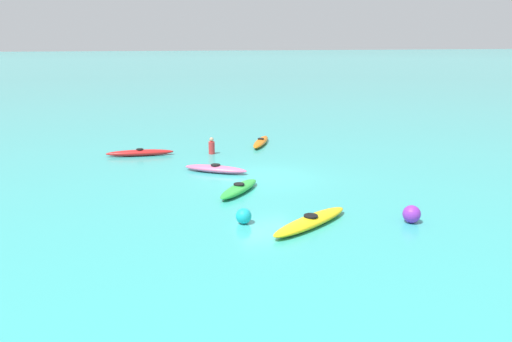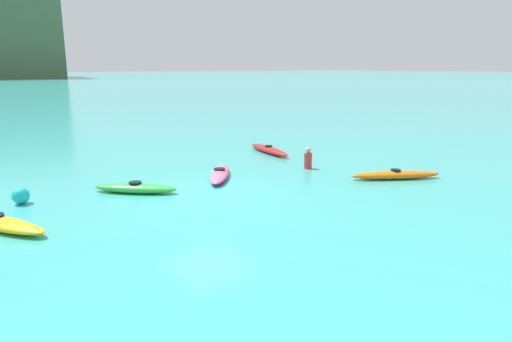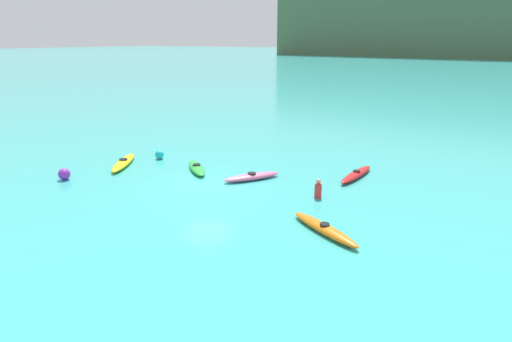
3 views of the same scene
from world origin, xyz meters
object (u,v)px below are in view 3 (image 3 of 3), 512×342
kayak_green (197,168)px  kayak_red (356,174)px  kayak_yellow (124,162)px  kayak_orange (324,229)px  buoy_cyan (159,155)px  person_near_shore (318,189)px  buoy_purple (64,174)px  kayak_pink (252,177)px

kayak_green → kayak_red: same height
kayak_yellow → kayak_orange: bearing=-10.5°
buoy_cyan → person_near_shore: 10.51m
buoy_cyan → kayak_yellow: bearing=-113.2°
buoy_cyan → person_near_shore: bearing=-6.5°
kayak_orange → buoy_cyan: buoy_cyan is taller
person_near_shore → buoy_cyan: bearing=173.5°
kayak_green → buoy_purple: buoy_purple is taller
buoy_cyan → buoy_purple: 5.46m
kayak_green → kayak_orange: (8.66, -3.63, -0.00)m
kayak_green → kayak_yellow: bearing=-163.5°
kayak_orange → buoy_cyan: size_ratio=6.37×
buoy_cyan → buoy_purple: bearing=-106.1°
kayak_yellow → kayak_pink: size_ratio=1.23×
kayak_red → buoy_purple: buoy_purple is taller
kayak_pink → kayak_orange: bearing=-35.6°
buoy_cyan → kayak_orange: bearing=-20.0°
kayak_orange → kayak_green: bearing=157.3°
buoy_purple → kayak_pink: bearing=29.9°
kayak_yellow → kayak_red: 12.73m
person_near_shore → kayak_yellow: bearing=-176.0°
kayak_red → kayak_pink: bearing=-145.9°
kayak_green → kayak_orange: 9.39m
kayak_pink → kayak_red: 5.35m
kayak_pink → kayak_yellow: bearing=-169.2°
kayak_yellow → person_near_shore: size_ratio=3.92×
kayak_yellow → buoy_cyan: bearing=66.8°
kayak_yellow → buoy_cyan: size_ratio=6.72×
kayak_yellow → buoy_purple: bearing=-101.5°
buoy_cyan → kayak_red: bearing=12.5°
kayak_orange → kayak_pink: bearing=144.4°
buoy_purple → person_near_shore: (11.96, 4.06, 0.10)m
kayak_green → buoy_cyan: (-3.33, 0.75, 0.09)m
kayak_green → kayak_red: (7.75, 3.19, -0.00)m
kayak_red → person_near_shore: (-0.63, -3.63, 0.22)m
kayak_orange → kayak_red: bearing=97.6°
kayak_green → kayak_orange: bearing=-22.7°
kayak_red → buoy_cyan: (-11.08, -2.45, 0.09)m
kayak_orange → person_near_shore: (-1.54, 3.19, 0.22)m
kayak_pink → buoy_purple: bearing=-150.1°
buoy_purple → buoy_cyan: bearing=73.9°
kayak_orange → person_near_shore: size_ratio=3.71×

